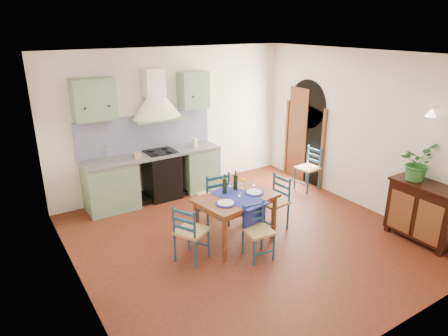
{
  "coord_description": "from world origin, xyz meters",
  "views": [
    {
      "loc": [
        -3.29,
        -4.5,
        3.21
      ],
      "look_at": [
        -0.24,
        0.3,
        1.14
      ],
      "focal_mm": 32.0,
      "sensor_mm": 36.0,
      "label": 1
    }
  ],
  "objects_px": {
    "dining_table": "(236,202)",
    "chair_near": "(257,231)",
    "sideboard": "(424,210)",
    "potted_plant": "(417,162)"
  },
  "relations": [
    {
      "from": "dining_table",
      "to": "chair_near",
      "type": "bearing_deg",
      "value": -89.34
    },
    {
      "from": "sideboard",
      "to": "dining_table",
      "type": "bearing_deg",
      "value": 148.19
    },
    {
      "from": "potted_plant",
      "to": "dining_table",
      "type": "bearing_deg",
      "value": 152.13
    },
    {
      "from": "dining_table",
      "to": "sideboard",
      "type": "bearing_deg",
      "value": -31.81
    },
    {
      "from": "sideboard",
      "to": "chair_near",
      "type": "bearing_deg",
      "value": 158.07
    },
    {
      "from": "dining_table",
      "to": "chair_near",
      "type": "height_order",
      "value": "dining_table"
    },
    {
      "from": "sideboard",
      "to": "potted_plant",
      "type": "relative_size",
      "value": 1.83
    },
    {
      "from": "dining_table",
      "to": "potted_plant",
      "type": "distance_m",
      "value": 2.81
    },
    {
      "from": "chair_near",
      "to": "potted_plant",
      "type": "bearing_deg",
      "value": -17.2
    },
    {
      "from": "dining_table",
      "to": "sideboard",
      "type": "distance_m",
      "value": 2.88
    }
  ]
}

